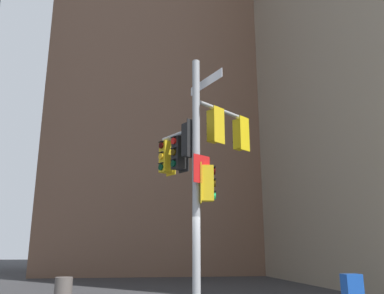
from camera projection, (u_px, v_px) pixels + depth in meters
building_mid_block at (170, 18)px, 38.27m from camera, size 17.66×17.66×46.69m
signal_pole_assembly at (199, 157)px, 11.80m from camera, size 3.00×2.31×7.19m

